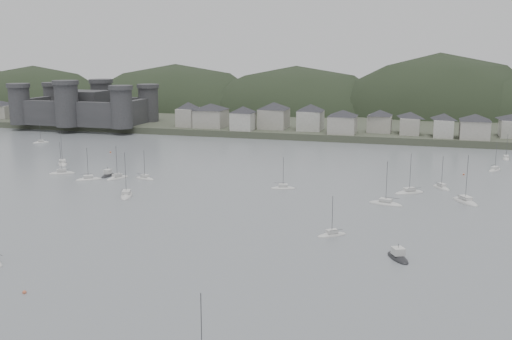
% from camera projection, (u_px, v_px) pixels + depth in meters
% --- Properties ---
extents(ground, '(900.00, 900.00, 0.00)m').
position_uv_depth(ground, '(132.00, 291.00, 100.47)').
color(ground, slate).
rests_on(ground, ground).
extents(far_shore_land, '(900.00, 250.00, 3.00)m').
position_uv_depth(far_shore_land, '(353.00, 110.00, 377.69)').
color(far_shore_land, '#383D2D').
rests_on(far_shore_land, ground).
extents(forested_ridge, '(851.55, 103.94, 102.57)m').
position_uv_depth(forested_ridge, '(355.00, 136.00, 354.84)').
color(forested_ridge, black).
rests_on(forested_ridge, ground).
extents(castle, '(66.00, 43.00, 20.00)m').
position_uv_depth(castle, '(85.00, 107.00, 300.27)').
color(castle, '#353537').
rests_on(castle, far_shore_land).
extents(waterfront_town, '(451.48, 28.46, 12.92)m').
position_uv_depth(waterfront_town, '(439.00, 122.00, 257.37)').
color(waterfront_town, '#99958C').
rests_on(waterfront_town, far_shore_land).
extents(sailboat_lead, '(8.08, 9.27, 12.81)m').
position_uv_depth(sailboat_lead, '(63.00, 164.00, 209.39)').
color(sailboat_lead, beige).
rests_on(sailboat_lead, ground).
extents(moored_fleet, '(232.61, 175.83, 13.68)m').
position_uv_depth(moored_fleet, '(220.00, 201.00, 158.67)').
color(moored_fleet, beige).
rests_on(moored_fleet, ground).
extents(motor_launch_near, '(5.93, 7.83, 3.79)m').
position_uv_depth(motor_launch_near, '(398.00, 257.00, 115.71)').
color(motor_launch_near, black).
rests_on(motor_launch_near, ground).
extents(motor_launch_far, '(2.60, 6.96, 3.67)m').
position_uv_depth(motor_launch_far, '(108.00, 175.00, 190.30)').
color(motor_launch_far, black).
rests_on(motor_launch_far, ground).
extents(mooring_buoys, '(177.04, 142.36, 0.70)m').
position_uv_depth(mooring_buoys, '(226.00, 210.00, 149.63)').
color(mooring_buoys, '#CA6543').
rests_on(mooring_buoys, ground).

